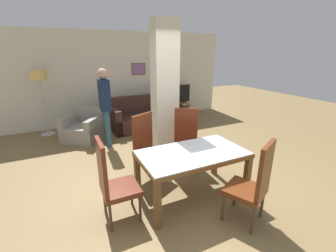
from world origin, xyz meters
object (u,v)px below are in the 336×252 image
object	(u,v)px
dining_chair_near_right	(254,182)
dining_table	(192,162)
dining_chair_far_right	(186,138)
floor_lamp	(39,81)
tv_screen	(176,95)
coffee_table	(161,129)
tv_stand	(176,110)
bottle	(160,116)
armchair	(84,129)
dining_chair_far_left	(148,146)
sofa	(148,117)
dining_chair_head_left	(112,180)
standing_person	(105,102)

from	to	relation	value
dining_chair_near_right	dining_table	bearing A→B (deg)	90.00
dining_chair_far_right	dining_chair_near_right	world-z (taller)	same
dining_table	floor_lamp	distance (m)	4.56
dining_table	tv_screen	xyz separation A→B (m)	(1.90, 4.15, 0.14)
dining_chair_near_right	coffee_table	size ratio (longest dim) A/B	1.55
tv_stand	floor_lamp	xyz separation A→B (m)	(-3.96, -0.16, 1.21)
bottle	tv_stand	bearing A→B (deg)	50.11
coffee_table	tv_stand	xyz separation A→B (m)	(1.29, 1.65, -0.01)
dining_table	dining_chair_far_right	world-z (taller)	dining_chair_far_right
tv_screen	floor_lamp	bearing A→B (deg)	-4.77
dining_chair_far_right	tv_stand	size ratio (longest dim) A/B	1.26
coffee_table	armchair	bearing A→B (deg)	159.23
dining_chair_far_left	sofa	distance (m)	2.80
dining_chair_head_left	dining_chair_far_left	bearing A→B (deg)	136.19
dining_table	sofa	world-z (taller)	sofa
dining_table	armchair	world-z (taller)	armchair
dining_chair_far_right	armchair	distance (m)	2.85
dining_table	dining_chair_near_right	size ratio (longest dim) A/B	1.37
armchair	tv_stand	size ratio (longest dim) A/B	1.28
armchair	standing_person	world-z (taller)	standing_person
armchair	bottle	xyz separation A→B (m)	(1.81, -0.58, 0.25)
tv_stand	dining_chair_far_right	bearing A→B (deg)	-114.65
tv_stand	floor_lamp	size ratio (longest dim) A/B	0.54
sofa	tv_stand	distance (m)	1.50
tv_stand	tv_screen	xyz separation A→B (m)	(-0.00, 0.00, 0.51)
bottle	coffee_table	bearing A→B (deg)	-90.89
bottle	standing_person	xyz separation A→B (m)	(-1.35, -0.05, 0.51)
dining_chair_far_left	tv_stand	xyz separation A→B (m)	(2.29, 3.33, -0.38)
armchair	tv_screen	size ratio (longest dim) A/B	1.04
dining_chair_far_left	dining_chair_far_right	world-z (taller)	same
dining_chair_far_left	bottle	distance (m)	2.05
dining_chair_far_left	bottle	xyz separation A→B (m)	(1.00, 1.79, -0.06)
dining_table	dining_chair_far_left	xyz separation A→B (m)	(-0.39, 0.81, 0.00)
dining_chair_far_right	sofa	bearing A→B (deg)	-69.74
tv_stand	tv_screen	world-z (taller)	tv_screen
dining_chair_far_left	standing_person	bearing A→B (deg)	-104.34
dining_table	armchair	size ratio (longest dim) A/B	1.34
dining_chair_far_right	tv_screen	distance (m)	3.63
bottle	tv_stand	world-z (taller)	bottle
dining_table	dining_chair_far_right	xyz separation A→B (m)	(0.39, 0.84, 0.00)
armchair	standing_person	size ratio (longest dim) A/B	0.65
dining_chair_far_left	dining_chair_near_right	world-z (taller)	same
dining_chair_near_right	tv_stand	world-z (taller)	dining_chair_near_right
dining_chair_near_right	coffee_table	world-z (taller)	dining_chair_near_right
dining_chair_near_right	armchair	distance (m)	4.31
armchair	floor_lamp	xyz separation A→B (m)	(-0.85, 0.80, 1.15)
dining_chair_far_left	bottle	bearing A→B (deg)	-144.96
dining_chair_far_left	armchair	world-z (taller)	dining_chair_far_left
dining_chair_far_right	armchair	world-z (taller)	dining_chair_far_right
dining_chair_near_right	dining_chair_far_left	bearing A→B (deg)	89.91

